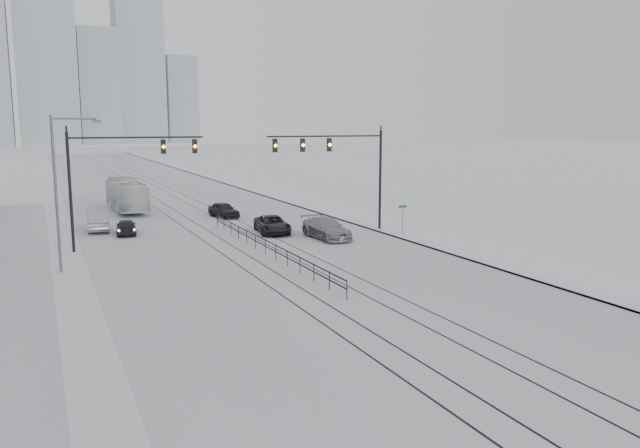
{
  "coord_description": "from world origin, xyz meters",
  "views": [
    {
      "loc": [
        -13.29,
        -8.28,
        8.47
      ],
      "look_at": [
        0.26,
        21.77,
        3.2
      ],
      "focal_mm": 35.0,
      "sensor_mm": 36.0,
      "label": 1
    }
  ],
  "objects_px": {
    "sedan_nb_right": "(326,229)",
    "box_truck": "(126,195)",
    "sedan_nb_front": "(272,225)",
    "sedan_sb_outer": "(98,221)",
    "sedan_nb_far": "(224,210)",
    "sedan_sb_inner": "(126,227)"
  },
  "relations": [
    {
      "from": "sedan_sb_inner",
      "to": "sedan_sb_outer",
      "type": "xyz_separation_m",
      "value": [
        -1.83,
        2.81,
        0.15
      ]
    },
    {
      "from": "sedan_sb_outer",
      "to": "sedan_nb_right",
      "type": "relative_size",
      "value": 0.89
    },
    {
      "from": "sedan_nb_right",
      "to": "sedan_sb_outer",
      "type": "bearing_deg",
      "value": 141.71
    },
    {
      "from": "sedan_nb_front",
      "to": "box_truck",
      "type": "height_order",
      "value": "box_truck"
    },
    {
      "from": "sedan_sb_inner",
      "to": "sedan_nb_front",
      "type": "height_order",
      "value": "sedan_nb_front"
    },
    {
      "from": "sedan_nb_front",
      "to": "sedan_sb_outer",
      "type": "bearing_deg",
      "value": 159.51
    },
    {
      "from": "sedan_nb_far",
      "to": "box_truck",
      "type": "height_order",
      "value": "box_truck"
    },
    {
      "from": "sedan_sb_inner",
      "to": "sedan_nb_right",
      "type": "bearing_deg",
      "value": 156.05
    },
    {
      "from": "sedan_nb_right",
      "to": "sedan_nb_far",
      "type": "distance_m",
      "value": 14.33
    },
    {
      "from": "sedan_nb_front",
      "to": "sedan_nb_far",
      "type": "bearing_deg",
      "value": 105.1
    },
    {
      "from": "sedan_nb_front",
      "to": "sedan_nb_right",
      "type": "height_order",
      "value": "sedan_nb_right"
    },
    {
      "from": "sedan_sb_outer",
      "to": "sedan_nb_far",
      "type": "bearing_deg",
      "value": -160.86
    },
    {
      "from": "sedan_nb_front",
      "to": "box_truck",
      "type": "bearing_deg",
      "value": 123.91
    },
    {
      "from": "sedan_sb_outer",
      "to": "sedan_nb_front",
      "type": "relative_size",
      "value": 0.95
    },
    {
      "from": "sedan_sb_outer",
      "to": "box_truck",
      "type": "relative_size",
      "value": 0.42
    },
    {
      "from": "sedan_nb_front",
      "to": "sedan_nb_far",
      "type": "distance_m",
      "value": 9.93
    },
    {
      "from": "sedan_sb_inner",
      "to": "sedan_nb_far",
      "type": "height_order",
      "value": "sedan_nb_far"
    },
    {
      "from": "sedan_nb_right",
      "to": "box_truck",
      "type": "bearing_deg",
      "value": 114.4
    },
    {
      "from": "sedan_sb_inner",
      "to": "sedan_nb_right",
      "type": "xyz_separation_m",
      "value": [
        13.48,
        -7.89,
        0.14
      ]
    },
    {
      "from": "sedan_nb_right",
      "to": "box_truck",
      "type": "xyz_separation_m",
      "value": [
        -11.62,
        22.09,
        0.8
      ]
    },
    {
      "from": "sedan_sb_inner",
      "to": "box_truck",
      "type": "xyz_separation_m",
      "value": [
        1.86,
        14.2,
        0.94
      ]
    },
    {
      "from": "sedan_sb_outer",
      "to": "box_truck",
      "type": "bearing_deg",
      "value": -103.94
    }
  ]
}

